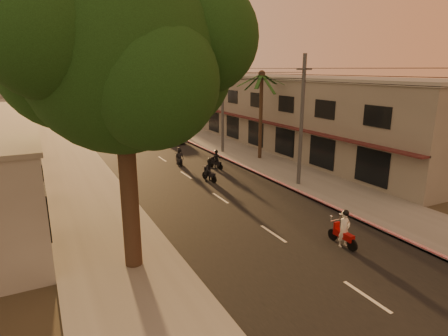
{
  "coord_description": "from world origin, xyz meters",
  "views": [
    {
      "loc": [
        -10.02,
        -12.29,
        8.02
      ],
      "look_at": [
        0.51,
        8.46,
        1.84
      ],
      "focal_mm": 30.0,
      "sensor_mm": 36.0,
      "label": 1
    }
  ],
  "objects": [
    {
      "name": "sidewalk_right",
      "position": [
        7.5,
        20.0,
        0.06
      ],
      "size": [
        5.0,
        140.0,
        0.12
      ],
      "primitive_type": "cube",
      "color": "slate",
      "rests_on": "ground"
    },
    {
      "name": "filler_left_far",
      "position": [
        -14.0,
        52.0,
        3.5
      ],
      "size": [
        8.0,
        14.0,
        7.0
      ],
      "primitive_type": "cube",
      "color": "#A7A396",
      "rests_on": "ground"
    },
    {
      "name": "filler_right",
      "position": [
        14.0,
        45.0,
        3.0
      ],
      "size": [
        8.0,
        14.0,
        6.0
      ],
      "primitive_type": "cube",
      "color": "#A7A396",
      "rests_on": "ground"
    },
    {
      "name": "scooter_red",
      "position": [
        2.17,
        -0.54,
        0.78
      ],
      "size": [
        0.69,
        1.84,
        1.81
      ],
      "rotation": [
        0.0,
        0.0,
        -0.01
      ],
      "color": "black",
      "rests_on": "ground"
    },
    {
      "name": "parked_car",
      "position": [
        3.65,
        27.26,
        0.68
      ],
      "size": [
        2.43,
        4.47,
        1.36
      ],
      "primitive_type": "imported",
      "rotation": [
        0.0,
        0.0,
        0.12
      ],
      "color": "#9FA2A7",
      "rests_on": "ground"
    },
    {
      "name": "road",
      "position": [
        0.0,
        20.0,
        0.01
      ],
      "size": [
        10.0,
        140.0,
        0.02
      ],
      "primitive_type": "cube",
      "color": "black",
      "rests_on": "ground"
    },
    {
      "name": "distant_tower",
      "position": [
        16.0,
        56.0,
        14.0
      ],
      "size": [
        12.1,
        12.1,
        28.0
      ],
      "color": "#B7B5B2",
      "rests_on": "ground"
    },
    {
      "name": "scooter_mid_b",
      "position": [
        2.96,
        14.72,
        0.73
      ],
      "size": [
        1.09,
        1.6,
        1.61
      ],
      "rotation": [
        0.0,
        0.0,
        0.28
      ],
      "color": "black",
      "rests_on": "ground"
    },
    {
      "name": "utility_poles",
      "position": [
        6.2,
        20.0,
        6.54
      ],
      "size": [
        1.2,
        48.26,
        9.0
      ],
      "color": "#38383A",
      "rests_on": "ground"
    },
    {
      "name": "palm_tree",
      "position": [
        8.0,
        16.0,
        7.15
      ],
      "size": [
        5.0,
        5.0,
        8.2
      ],
      "color": "black",
      "rests_on": "ground"
    },
    {
      "name": "broadleaf_tree",
      "position": [
        -6.61,
        2.14,
        8.48
      ],
      "size": [
        9.6,
        8.7,
        12.1
      ],
      "color": "black",
      "rests_on": "ground"
    },
    {
      "name": "sidewalk_left",
      "position": [
        -7.5,
        20.0,
        0.06
      ],
      "size": [
        5.0,
        140.0,
        0.12
      ],
      "primitive_type": "cube",
      "color": "slate",
      "rests_on": "ground"
    },
    {
      "name": "shophouse_row",
      "position": [
        13.95,
        18.0,
        3.65
      ],
      "size": [
        8.8,
        34.2,
        7.3
      ],
      "color": "gray",
      "rests_on": "ground"
    },
    {
      "name": "ground",
      "position": [
        0.0,
        0.0,
        0.0
      ],
      "size": [
        160.0,
        160.0,
        0.0
      ],
      "primitive_type": "plane",
      "color": "#383023",
      "rests_on": "ground"
    },
    {
      "name": "scooter_far_a",
      "position": [
        0.65,
        17.17,
        0.71
      ],
      "size": [
        0.81,
        1.61,
        1.58
      ],
      "rotation": [
        0.0,
        0.0,
        -0.08
      ],
      "color": "black",
      "rests_on": "ground"
    },
    {
      "name": "scooter_mid_a",
      "position": [
        0.99,
        11.73,
        0.8
      ],
      "size": [
        1.0,
        1.79,
        1.77
      ],
      "rotation": [
        0.0,
        0.0,
        0.15
      ],
      "color": "black",
      "rests_on": "ground"
    },
    {
      "name": "curb_stripe",
      "position": [
        5.1,
        15.0,
        0.1
      ],
      "size": [
        0.2,
        60.0,
        0.2
      ],
      "primitive_type": "cube",
      "color": "red",
      "rests_on": "ground"
    }
  ]
}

